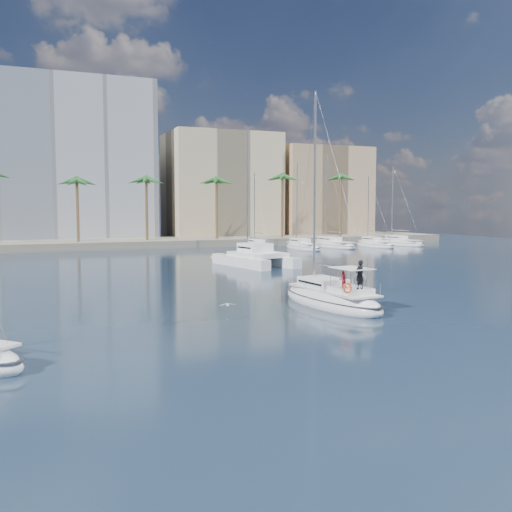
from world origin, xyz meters
name	(u,v)px	position (x,y,z in m)	size (l,w,h in m)	color
ground	(253,312)	(0.00, 0.00, 0.00)	(160.00, 160.00, 0.00)	black
quay	(110,243)	(0.00, 61.00, 0.60)	(120.00, 14.00, 1.20)	gray
building_modern	(26,162)	(-12.00, 73.00, 14.00)	(42.00, 16.00, 28.00)	silver
building_beige	(221,188)	(22.00, 70.00, 10.00)	(20.00, 14.00, 20.00)	#C7B68F
building_tan_right	(320,194)	(42.00, 68.00, 9.00)	(18.00, 12.00, 18.00)	tan
palm_centre	(112,182)	(0.00, 57.00, 10.28)	(3.60, 3.60, 12.30)	brown
palm_right	(310,185)	(34.00, 57.00, 10.28)	(3.60, 3.60, 12.30)	brown
main_sloop	(331,299)	(5.56, 0.04, 0.49)	(3.97, 10.25, 14.91)	white
catamaran	(256,256)	(10.65, 25.42, 1.10)	(6.92, 11.05, 15.22)	white
seagull	(227,305)	(-1.54, 0.38, 0.49)	(1.00, 0.43, 0.18)	silver
moored_yacht_a	(258,250)	(20.00, 47.00, 0.00)	(2.72, 9.35, 11.90)	white
moored_yacht_b	(303,249)	(26.50, 45.00, 0.00)	(3.14, 10.78, 13.72)	white
moored_yacht_c	(333,247)	(33.00, 47.00, 0.00)	(3.55, 12.21, 15.54)	white
moored_yacht_d	(375,247)	(39.50, 45.00, 0.00)	(2.72, 9.35, 11.90)	white
moored_yacht_e	(401,245)	(46.00, 47.00, 0.00)	(3.14, 10.78, 13.72)	white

